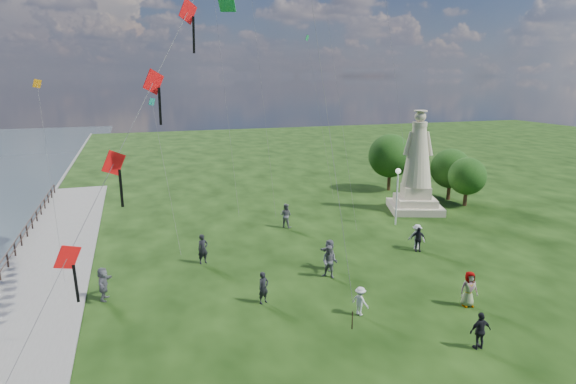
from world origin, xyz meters
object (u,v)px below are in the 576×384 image
object	(u,v)px
person_2	(360,301)
person_7	(286,215)
lamppost	(397,184)
person_9	(418,239)
statue	(417,174)
person_4	(469,289)
person_5	(103,284)
person_3	(480,331)
person_6	(203,249)
person_11	(329,255)
person_8	(417,237)
person_0	(263,288)
person_1	(330,262)

from	to	relation	value
person_2	person_7	xyz separation A→B (m)	(0.81, 14.51, 0.23)
lamppost	person_7	bearing A→B (deg)	166.71
person_2	person_9	world-z (taller)	person_9
statue	person_7	size ratio (longest dim) A/B	4.55
statue	lamppost	size ratio (longest dim) A/B	1.92
statue	person_9	xyz separation A→B (m)	(-5.34, -8.80, -2.43)
person_4	person_7	distance (m)	16.11
lamppost	person_5	distance (m)	22.49
person_3	person_6	bearing A→B (deg)	-50.74
person_7	person_11	world-z (taller)	person_7
lamppost	statue	bearing A→B (deg)	40.03
person_8	person_3	bearing A→B (deg)	-65.87
person_4	person_7	bearing A→B (deg)	117.46
lamppost	person_2	bearing A→B (deg)	-126.53
statue	person_5	size ratio (longest dim) A/B	4.83
statue	lamppost	bearing A→B (deg)	-120.35
statue	person_9	distance (m)	10.57
person_3	person_6	distance (m)	16.64
statue	person_3	world-z (taller)	statue
person_5	person_8	bearing A→B (deg)	-73.32
person_5	person_6	size ratio (longest dim) A/B	0.95
statue	person_9	bearing A→B (deg)	-101.62
statue	person_5	xyz separation A→B (m)	(-24.96, -10.01, -2.37)
person_4	person_6	bearing A→B (deg)	150.33
person_0	person_2	size ratio (longest dim) A/B	1.17
person_4	person_11	distance (m)	8.21
lamppost	person_6	xyz separation A→B (m)	(-15.61, -3.43, -2.31)
person_2	person_8	xyz separation A→B (m)	(7.79, 7.22, 0.13)
person_5	person_6	world-z (taller)	person_6
person_2	person_6	world-z (taller)	person_6
person_4	person_5	size ratio (longest dim) A/B	1.04
statue	person_6	distance (m)	20.50
person_5	person_3	bearing A→B (deg)	-110.63
person_7	statue	bearing A→B (deg)	-133.74
person_5	person_9	bearing A→B (deg)	-74.48
person_1	person_8	world-z (taller)	person_1
person_3	person_7	size ratio (longest dim) A/B	0.88
person_3	person_8	xyz separation A→B (m)	(4.28, 11.56, 0.02)
person_0	person_5	distance (m)	8.37
person_6	lamppost	bearing A→B (deg)	-6.57
person_4	person_5	world-z (taller)	person_4
person_3	person_8	distance (m)	12.32
person_1	person_5	bearing A→B (deg)	-144.25
statue	person_11	size ratio (longest dim) A/B	4.58
lamppost	person_5	size ratio (longest dim) A/B	2.52
person_7	person_8	xyz separation A→B (m)	(6.98, -7.28, -0.09)
person_3	person_5	distance (m)	18.42
lamppost	person_8	distance (m)	5.99
statue	person_3	distance (m)	22.20
person_0	person_8	bearing A→B (deg)	-2.66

